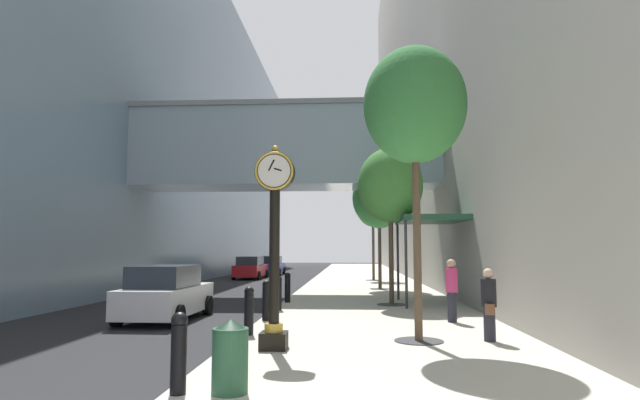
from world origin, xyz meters
TOP-DOWN VIEW (x-y plane):
  - ground_plane at (0.00, 27.00)m, footprint 110.00×110.00m
  - sidewalk_right at (3.48, 30.00)m, footprint 6.96×80.00m
  - building_block_left at (-12.19, 29.89)m, footprint 24.09×80.00m
  - building_block_right at (11.46, 30.00)m, footprint 9.00×80.00m
  - street_clock at (1.10, 6.02)m, footprint 0.84×0.55m
  - bollard_nearest at (0.23, 2.62)m, footprint 0.24×0.24m
  - bollard_third at (0.23, 7.77)m, footprint 0.24×0.24m
  - bollard_fourth at (0.23, 10.34)m, footprint 0.24×0.24m
  - bollard_fifth at (0.23, 12.92)m, footprint 0.24×0.24m
  - bollard_sixth at (0.23, 15.49)m, footprint 0.24×0.24m
  - street_tree_near at (4.22, 7.14)m, footprint 2.40×2.40m
  - street_tree_mid_near at (4.22, 14.86)m, footprint 2.48×2.48m
  - street_tree_mid_far at (4.22, 22.58)m, footprint 2.84×2.84m
  - street_tree_far at (4.22, 30.31)m, footprint 2.19×2.19m
  - trash_bin at (0.96, 2.70)m, footprint 0.53×0.53m
  - pedestrian_walking at (5.81, 7.22)m, footprint 0.39×0.49m
  - pedestrian_by_clock at (5.57, 10.31)m, footprint 0.46×0.46m
  - storefront_awning at (5.72, 15.23)m, footprint 2.40×3.60m
  - car_blue_near at (-4.18, 39.66)m, footprint 2.12×4.69m
  - car_white_mid at (-3.05, 11.16)m, footprint 2.07×4.20m
  - car_red_far at (-4.81, 33.91)m, footprint 2.10×4.59m

SIDE VIEW (x-z plane):
  - ground_plane at x=0.00m, z-range 0.00..0.00m
  - sidewalk_right at x=3.48m, z-range 0.00..0.14m
  - trash_bin at x=0.96m, z-range 0.15..1.20m
  - bollard_nearest at x=0.23m, z-range 0.17..1.32m
  - bollard_third at x=0.23m, z-range 0.17..1.32m
  - bollard_fourth at x=0.23m, z-range 0.17..1.32m
  - bollard_fifth at x=0.23m, z-range 0.17..1.32m
  - bollard_sixth at x=0.23m, z-range 0.17..1.32m
  - car_blue_near at x=-4.18m, z-range -0.02..1.62m
  - car_red_far at x=-4.81m, z-range -0.02..1.65m
  - car_white_mid at x=-3.05m, z-range -0.03..1.67m
  - pedestrian_walking at x=5.81m, z-range 0.18..1.80m
  - pedestrian_by_clock at x=5.57m, z-range 0.20..1.98m
  - street_clock at x=1.10m, z-range 0.34..4.62m
  - storefront_awning at x=5.72m, z-range 1.63..4.93m
  - street_tree_mid_near at x=4.22m, z-range 1.65..7.58m
  - street_tree_mid_far at x=4.22m, z-range 1.71..8.14m
  - street_tree_far at x=4.22m, z-range 1.90..8.01m
  - street_tree_near at x=4.22m, z-range 2.13..8.94m
  - building_block_left at x=-12.19m, z-range -0.06..24.33m
  - building_block_right at x=11.46m, z-range 0.00..36.46m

